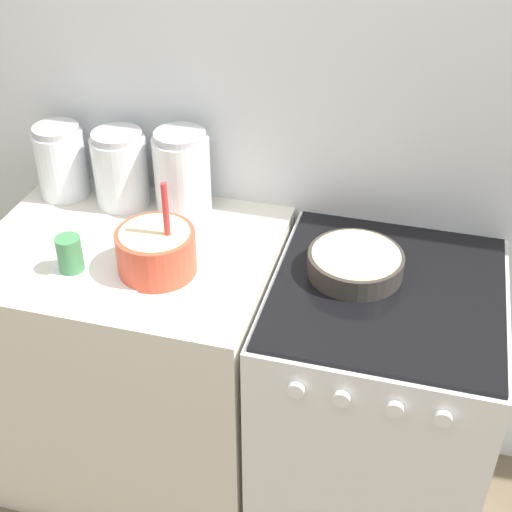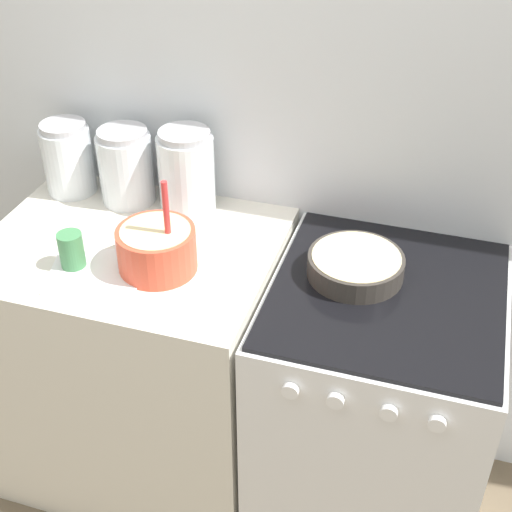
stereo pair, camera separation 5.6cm
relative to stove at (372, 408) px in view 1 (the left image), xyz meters
The scene contains 10 objects.
wall_back 0.89m from the stove, 132.24° to the left, with size 4.62×0.05×2.40m.
countertop_cabinet 0.72m from the stove, behind, with size 0.81×0.64×0.88m.
stove is the anchor object (origin of this frame).
mixing_bowl 0.79m from the stove, behind, with size 0.21×0.21×0.27m.
baking_pan 0.48m from the stove, 155.40° to the left, with size 0.25×0.25×0.06m.
storage_jar_left 1.17m from the stove, 167.75° to the left, with size 0.15×0.15×0.22m.
storage_jar_middle 1.01m from the stove, 164.99° to the left, with size 0.16×0.16×0.23m.
storage_jar_right 0.86m from the stove, 160.69° to the left, with size 0.16×0.16×0.25m.
tin_can 0.96m from the stove, behind, with size 0.07×0.07×0.10m.
recipe_page 0.88m from the stove, 168.83° to the right, with size 0.29×0.26×0.01m.
Camera 1 is at (0.36, -1.15, 1.99)m, focal length 50.00 mm.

